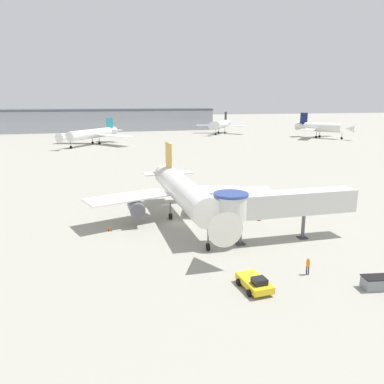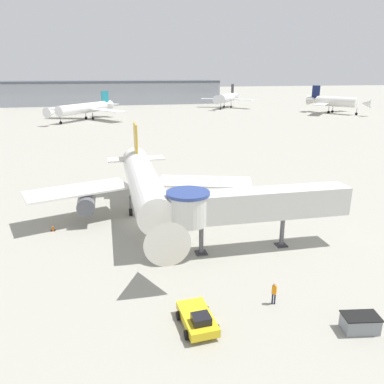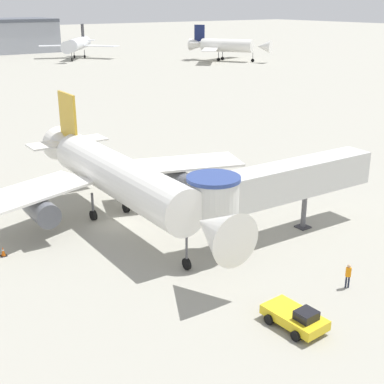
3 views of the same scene
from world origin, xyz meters
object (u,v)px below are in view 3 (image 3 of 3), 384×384
main_airplane (118,177)px  jet_bridge (271,184)px  background_jet_navy_tail (226,45)px  traffic_cone_port_wing (3,251)px  pushback_tug_yellow (296,317)px  traffic_cone_starboard_wing (227,202)px  traffic_cone_near_nose (291,312)px  ground_crew_marshaller (348,274)px  background_jet_black_tail (78,44)px

main_airplane → jet_bridge: (8.69, -10.07, 0.45)m
main_airplane → background_jet_navy_tail: 137.62m
traffic_cone_port_wing → pushback_tug_yellow: bearing=-59.6°
jet_bridge → traffic_cone_starboard_wing: (1.82, 7.84, -4.41)m
traffic_cone_port_wing → traffic_cone_near_nose: traffic_cone_port_wing is taller
traffic_cone_port_wing → ground_crew_marshaller: (18.04, -18.58, 0.65)m
main_airplane → background_jet_black_tail: background_jet_black_tail is taller
main_airplane → traffic_cone_starboard_wing: size_ratio=42.05×
pushback_tug_yellow → traffic_cone_near_nose: size_ratio=6.35×
main_airplane → ground_crew_marshaller: size_ratio=16.74×
jet_bridge → ground_crew_marshaller: bearing=-95.7°
jet_bridge → background_jet_black_tail: (47.04, 146.15, 0.09)m
traffic_cone_starboard_wing → ground_crew_marshaller: size_ratio=0.40×
main_airplane → pushback_tug_yellow: (1.14, -20.64, -3.63)m
jet_bridge → main_airplane: bearing=132.5°
jet_bridge → background_jet_navy_tail: 139.85m
traffic_cone_starboard_wing → traffic_cone_port_wing: (-21.06, 1.49, 0.05)m
ground_crew_marshaller → background_jet_black_tail: background_jet_black_tail is taller
main_airplane → jet_bridge: main_airplane is taller
pushback_tug_yellow → traffic_cone_port_wing: bearing=117.4°
pushback_tug_yellow → traffic_cone_port_wing: (-11.69, 19.89, -0.28)m
background_jet_navy_tail → main_airplane: bearing=-163.4°
traffic_cone_starboard_wing → background_jet_black_tail: background_jet_black_tail is taller
main_airplane → background_jet_black_tail: 147.05m
jet_bridge → background_jet_black_tail: 153.54m
background_jet_black_tail → pushback_tug_yellow: bearing=-72.4°
pushback_tug_yellow → ground_crew_marshaller: size_ratio=2.26×
background_jet_black_tail → traffic_cone_port_wing: bearing=-79.1°
pushback_tug_yellow → background_jet_navy_tail: 152.88m
traffic_cone_port_wing → background_jet_black_tail: (66.27, 136.82, 4.46)m
main_airplane → background_jet_navy_tail: background_jet_navy_tail is taller
jet_bridge → traffic_cone_port_wing: (-19.24, 9.33, -4.36)m
jet_bridge → ground_crew_marshaller: size_ratio=10.20×
traffic_cone_near_nose → jet_bridge: bearing=54.1°
background_jet_black_tail → traffic_cone_starboard_wing: bearing=-71.3°
traffic_cone_near_nose → ground_crew_marshaller: size_ratio=0.36×
pushback_tug_yellow → background_jet_navy_tail: bearing=50.2°
ground_crew_marshaller → pushback_tug_yellow: bearing=-129.9°
traffic_cone_near_nose → ground_crew_marshaller: 5.82m
traffic_cone_starboard_wing → traffic_cone_near_nose: 19.56m
main_airplane → traffic_cone_port_wing: main_airplane is taller
traffic_cone_port_wing → ground_crew_marshaller: size_ratio=0.45×
jet_bridge → traffic_cone_port_wing: bearing=155.8°
traffic_cone_near_nose → background_jet_navy_tail: background_jet_navy_tail is taller
jet_bridge → pushback_tug_yellow: (-7.55, -10.56, -4.08)m
jet_bridge → pushback_tug_yellow: bearing=-123.9°
traffic_cone_port_wing → traffic_cone_near_nose: (12.27, -18.96, -0.08)m
background_jet_navy_tail → background_jet_black_tail: bearing=106.0°
traffic_cone_port_wing → ground_crew_marshaller: 25.90m
main_airplane → pushback_tug_yellow: bearing=-86.3°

